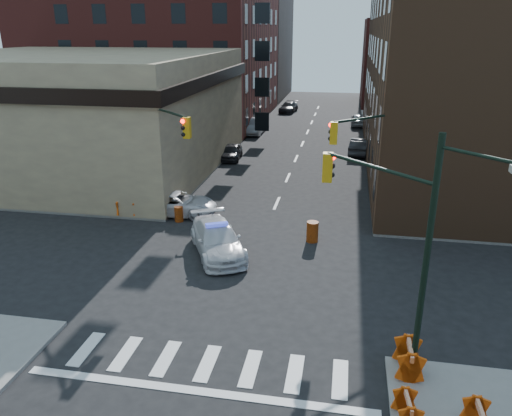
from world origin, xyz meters
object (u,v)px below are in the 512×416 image
at_px(parked_car_wfar, 255,126).
at_px(parked_car_wnear, 232,152).
at_px(barrel_road, 312,232).
at_px(pickup, 176,203).
at_px(pedestrian_a, 147,198).
at_px(parked_car_enear, 360,146).
at_px(barrel_bank, 179,214).
at_px(barricade_se_a, 409,359).
at_px(pedestrian_b, 112,197).
at_px(police_car, 217,239).
at_px(barricade_nw_a, 126,196).

bearing_deg(parked_car_wfar, parked_car_wnear, -89.02).
bearing_deg(barrel_road, parked_car_wnear, 116.54).
height_order(pickup, pedestrian_a, pedestrian_a).
bearing_deg(parked_car_enear, parked_car_wfar, -26.35).
distance_m(parked_car_enear, barrel_bank, 21.67).
xyz_separation_m(parked_car_wfar, barrel_bank, (0.24, -26.24, -0.36)).
height_order(pickup, barrel_bank, pickup).
xyz_separation_m(parked_car_enear, barricade_se_a, (1.17, -30.81, -0.07)).
distance_m(parked_car_wnear, barricade_se_a, 29.59).
distance_m(parked_car_wfar, pedestrian_b, 25.94).
relative_size(police_car, parked_car_wnear, 1.37).
bearing_deg(parked_car_wfar, barricade_nw_a, -98.43).
height_order(barricade_se_a, barricade_nw_a, barricade_se_a).
distance_m(pickup, barricade_se_a, 18.11).
distance_m(parked_car_wnear, barrel_road, 18.44).
bearing_deg(police_car, barrel_bank, 104.31).
bearing_deg(pickup, parked_car_wnear, -3.98).
height_order(pickup, pedestrian_b, pedestrian_b).
bearing_deg(barrel_bank, police_car, -49.33).
height_order(parked_car_wnear, barrel_road, parked_car_wnear).
relative_size(pickup, parked_car_enear, 1.12).
height_order(police_car, barrel_bank, police_car).
bearing_deg(pickup, barrel_road, -110.08).
distance_m(pickup, pedestrian_b, 3.98).
distance_m(police_car, barrel_road, 5.21).
distance_m(parked_car_wnear, pedestrian_a, 14.22).
relative_size(parked_car_wnear, parked_car_enear, 0.87).
height_order(police_car, pickup, police_car).
xyz_separation_m(parked_car_wfar, barrel_road, (8.24, -27.78, -0.26)).
xyz_separation_m(parked_car_enear, barrel_bank, (-10.76, -18.80, -0.28)).
relative_size(pedestrian_b, barrel_road, 1.62).
bearing_deg(barrel_bank, parked_car_enear, 60.22).
distance_m(barrel_bank, barricade_se_a, 16.93).
xyz_separation_m(pedestrian_a, barrel_bank, (2.34, -0.90, -0.59)).
bearing_deg(parked_car_enear, pickup, 65.12).
height_order(pedestrian_a, pedestrian_b, pedestrian_b).
height_order(pickup, barricade_nw_a, pickup).
xyz_separation_m(parked_car_enear, barricade_nw_a, (-15.00, -16.71, -0.08)).
distance_m(parked_car_enear, barricade_se_a, 30.84).
bearing_deg(pedestrian_a, barrel_bank, -3.76).
xyz_separation_m(pickup, parked_car_wnear, (0.30, 13.83, -0.03)).
height_order(pickup, parked_car_enear, parked_car_enear).
relative_size(parked_car_wnear, barrel_bank, 4.29).
xyz_separation_m(parked_car_wfar, barricade_nw_a, (-4.00, -24.14, -0.16)).
xyz_separation_m(pickup, pedestrian_b, (-3.93, -0.48, 0.36)).
bearing_deg(parked_car_enear, barricade_nw_a, 55.79).
bearing_deg(pickup, parked_car_enear, -35.33).
height_order(parked_car_enear, barricade_nw_a, parked_car_enear).
bearing_deg(pedestrian_b, pedestrian_a, 12.54).
relative_size(pickup, barricade_nw_a, 3.67).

